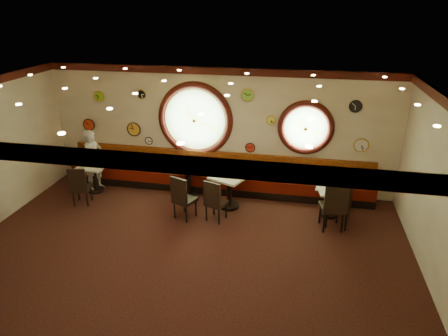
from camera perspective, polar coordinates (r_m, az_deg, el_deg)
floor at (r=8.37m, az=-5.14°, el=-11.32°), size 9.00×6.00×0.00m
ceiling at (r=7.09m, az=-6.06°, el=10.62°), size 9.00×6.00×0.02m
wall_back at (r=10.31m, az=-0.84°, el=5.43°), size 9.00×0.02×3.20m
wall_front at (r=5.18m, az=-15.26°, el=-14.65°), size 9.00×0.02×3.20m
wall_right at (r=7.70m, az=28.61°, el=-3.79°), size 0.02×6.00×3.20m
molding_back at (r=9.91m, az=-0.95°, el=13.70°), size 9.00×0.10×0.18m
molding_front at (r=4.49m, az=-16.96°, el=1.27°), size 9.00×0.10×0.18m
banquette_base at (r=10.61m, az=-1.11°, el=-2.78°), size 8.00×0.55×0.20m
banquette_seat at (r=10.50m, az=-1.12°, el=-1.55°), size 8.00×0.55×0.30m
banquette_back at (r=10.54m, az=-0.88°, el=0.92°), size 8.00×0.10×0.55m
porthole_left_glass at (r=10.37m, az=-4.12°, el=6.92°), size 1.66×0.02×1.66m
porthole_left_frame at (r=10.36m, az=-4.14°, el=6.90°), size 1.98×0.18×1.98m
porthole_left_ring at (r=10.33m, az=-4.19°, el=6.85°), size 1.61×0.03×1.61m
porthole_right_glass at (r=10.04m, az=11.59°, el=5.67°), size 1.10×0.02×1.10m
porthole_right_frame at (r=10.02m, az=11.59°, el=5.64°), size 1.38×0.18×1.38m
porthole_right_ring at (r=9.99m, az=11.58°, el=5.59°), size 1.09×0.03×1.09m
wall_clock_0 at (r=9.90m, az=3.40°, el=10.35°), size 0.30×0.03×0.30m
wall_clock_1 at (r=10.26m, az=3.78°, el=2.94°), size 0.24×0.03×0.24m
wall_clock_2 at (r=10.22m, az=19.01°, el=3.10°), size 0.34×0.03×0.34m
wall_clock_3 at (r=11.18m, az=-17.42°, el=9.75°), size 0.26×0.03×0.26m
wall_clock_4 at (r=11.56m, az=-18.71°, el=5.89°), size 0.32×0.03×0.32m
wall_clock_5 at (r=9.99m, az=6.75°, el=6.79°), size 0.22×0.03×0.22m
wall_clock_6 at (r=10.94m, az=-10.68°, el=3.85°), size 0.20×0.03×0.20m
wall_clock_7 at (r=11.00m, az=-12.74°, el=5.44°), size 0.36×0.03×0.36m
wall_clock_8 at (r=10.64m, az=-11.68°, el=10.26°), size 0.24×0.03×0.24m
wall_clock_9 at (r=9.92m, az=18.27°, el=8.39°), size 0.28×0.03×0.28m
table_a at (r=10.98m, az=-18.03°, el=-0.93°), size 0.73×0.73×0.74m
table_b at (r=10.09m, az=-5.13°, el=-1.40°), size 0.92×0.92×0.88m
table_c at (r=9.61m, az=0.76°, el=-2.79°), size 1.00×1.00×0.84m
table_d at (r=9.60m, az=14.97°, el=-4.35°), size 0.71×0.71×0.67m
table_e at (r=9.79m, az=14.90°, el=-3.85°), size 0.74×0.74×0.66m
chair_a at (r=10.30m, az=-19.97°, el=-2.15°), size 0.49×0.49×0.62m
chair_b at (r=9.10m, az=-6.04°, el=-3.90°), size 0.59×0.59×0.66m
chair_c at (r=8.98m, az=-1.41°, el=-4.39°), size 0.53×0.53×0.62m
chair_d at (r=8.90m, az=15.50°, el=-4.75°), size 0.59×0.59×0.75m
chair_e at (r=9.03m, az=16.12°, el=-4.17°), size 0.60×0.60×0.78m
condiment_a_salt at (r=10.91m, az=-18.33°, el=0.72°), size 0.04×0.04×0.10m
condiment_b_salt at (r=10.04m, az=-5.42°, el=0.76°), size 0.03×0.03×0.09m
condiment_c_salt at (r=9.50m, az=0.48°, el=-0.75°), size 0.03×0.03×0.09m
condiment_d_salt at (r=9.51m, az=14.62°, el=-2.55°), size 0.04×0.04×0.11m
condiment_a_pepper at (r=10.84m, az=-18.10°, el=0.65°), size 0.04×0.04×0.11m
condiment_b_pepper at (r=9.91m, az=-4.92°, el=0.53°), size 0.04×0.04×0.11m
condiment_c_pepper at (r=9.46m, az=0.81°, el=-0.81°), size 0.04×0.04×0.11m
condiment_d_pepper at (r=9.49m, az=15.55°, el=-2.71°), size 0.04×0.04×0.10m
condiment_a_bottle at (r=10.79m, az=-17.49°, el=0.78°), size 0.05×0.05×0.16m
condiment_b_bottle at (r=9.96m, az=-4.58°, el=0.83°), size 0.05×0.05×0.16m
condiment_c_bottle at (r=9.45m, az=1.60°, el=-0.70°), size 0.05×0.05×0.15m
condiment_d_bottle at (r=9.58m, az=15.64°, el=-2.29°), size 0.05×0.05×0.17m
condiment_e_salt at (r=9.69m, az=14.44°, el=-2.12°), size 0.04×0.04×0.11m
condiment_e_pepper at (r=9.65m, az=15.42°, el=-2.36°), size 0.04×0.04×0.10m
condiment_e_bottle at (r=9.77m, az=15.67°, el=-1.90°), size 0.05×0.05×0.16m
waiter at (r=10.95m, az=-18.12°, el=1.02°), size 0.54×0.69×1.65m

